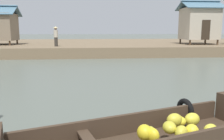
# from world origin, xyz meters

# --- Properties ---
(ground_plane) EXTENTS (300.00, 300.00, 0.00)m
(ground_plane) POSITION_xyz_m (0.00, 10.00, 0.00)
(ground_plane) COLOR #596056
(riverbank_strip) EXTENTS (160.00, 20.00, 0.84)m
(riverbank_strip) POSITION_xyz_m (0.00, 27.89, 0.42)
(riverbank_strip) COLOR #756047
(riverbank_strip) RESTS_ON ground
(banana_boat) EXTENTS (5.71, 2.77, 0.93)m
(banana_boat) POSITION_xyz_m (-0.57, 3.80, 0.31)
(banana_boat) COLOR #3D2D21
(banana_boat) RESTS_ON ground
(stilt_house_mid_right) EXTENTS (3.78, 3.24, 4.15)m
(stilt_house_mid_right) POSITION_xyz_m (9.11, 22.05, 2.89)
(stilt_house_mid_right) COLOR #4C3826
(stilt_house_mid_right) RESTS_ON riverbank_strip
(vendor_person) EXTENTS (0.44, 0.44, 1.66)m
(vendor_person) POSITION_xyz_m (-4.31, 20.07, 1.76)
(vendor_person) COLOR #332D28
(vendor_person) RESTS_ON riverbank_strip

